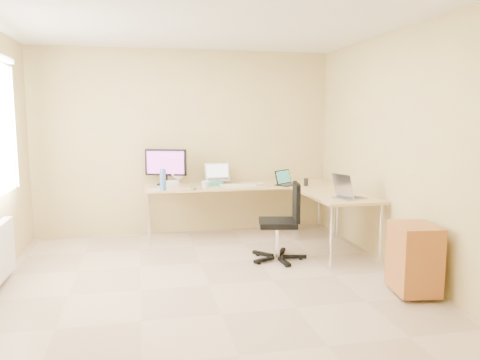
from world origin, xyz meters
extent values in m
plane|color=#C1A88B|center=(0.00, 0.00, 0.00)|extent=(4.50, 4.50, 0.00)
plane|color=white|center=(0.00, 0.00, 2.60)|extent=(4.50, 4.50, 0.00)
plane|color=tan|center=(0.00, 2.25, 1.30)|extent=(4.50, 0.00, 4.50)
plane|color=tan|center=(0.00, -2.25, 1.30)|extent=(4.50, 0.00, 4.50)
plane|color=tan|center=(2.10, 0.00, 1.30)|extent=(0.00, 4.50, 4.50)
cube|color=tan|center=(0.72, 1.85, 0.36)|extent=(2.65, 0.70, 0.73)
cube|color=tan|center=(1.70, 0.85, 0.36)|extent=(0.70, 1.30, 0.73)
cube|color=black|center=(-0.30, 2.05, 0.98)|extent=(0.61, 0.37, 0.50)
cube|color=#33856C|center=(0.33, 1.94, 0.76)|extent=(0.26, 0.33, 0.05)
cube|color=#B9B9C6|center=(0.43, 2.00, 0.90)|extent=(0.36, 0.28, 0.23)
cube|color=black|center=(1.34, 1.67, 0.83)|extent=(0.41, 0.39, 0.21)
cube|color=silver|center=(0.65, 1.74, 0.74)|extent=(0.50, 0.16, 0.02)
ellipsoid|color=white|center=(0.97, 1.72, 0.75)|extent=(0.11, 0.07, 0.04)
imported|color=silver|center=(0.18, 1.55, 0.78)|extent=(0.12, 0.12, 0.10)
cylinder|color=white|center=(0.01, 1.55, 0.75)|extent=(0.16, 0.16, 0.03)
cylinder|color=#4365A9|center=(-0.36, 1.55, 0.87)|extent=(0.09, 0.09, 0.28)
cube|color=silver|center=(-0.40, 1.65, 0.73)|extent=(0.30, 0.34, 0.01)
cube|color=silver|center=(-0.25, 1.90, 0.77)|extent=(0.22, 0.18, 0.07)
cylinder|color=white|center=(-0.13, 2.05, 0.86)|extent=(0.20, 0.20, 0.26)
cylinder|color=black|center=(1.57, 1.55, 0.78)|extent=(0.08, 0.08, 0.10)
cube|color=#AEAFBF|center=(1.73, 0.51, 0.85)|extent=(0.44, 0.39, 0.24)
cube|color=black|center=(0.91, 0.66, 0.50)|extent=(0.65, 0.65, 0.92)
cube|color=#9D682A|center=(1.85, -0.66, 0.36)|extent=(0.43, 0.51, 0.64)
camera|label=1|loc=(-0.64, -4.53, 1.70)|focal=35.48mm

